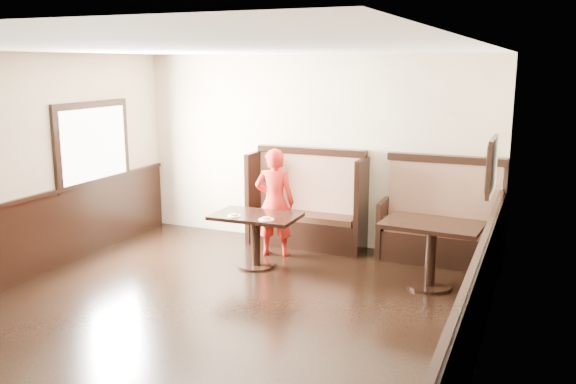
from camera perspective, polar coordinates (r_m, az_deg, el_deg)
The scene contains 9 objects.
ground at distance 6.40m, azimuth -9.18°, elevation -12.82°, with size 7.00×7.00×0.00m, color black.
room_shell at distance 6.53m, azimuth -10.29°, elevation -6.05°, with size 7.00×7.00×7.00m.
booth_main at distance 9.03m, azimuth 1.84°, elevation -1.74°, with size 1.75×0.72×1.45m.
booth_neighbor at distance 8.56m, azimuth 14.12°, elevation -3.21°, with size 1.65×0.72×1.45m.
table_main at distance 8.07m, azimuth -3.02°, elevation -3.27°, with size 1.13×0.72×0.72m.
table_neighbor at distance 7.52m, azimuth 13.28°, elevation -4.30°, with size 1.22×0.85×0.81m.
child at distance 8.50m, azimuth -1.25°, elevation -0.98°, with size 0.56×0.37×1.53m, color red.
pizza_plate_left at distance 7.95m, azimuth -5.08°, elevation -2.19°, with size 0.18×0.18×0.03m.
pizza_plate_right at distance 7.75m, azimuth -2.04°, elevation -2.53°, with size 0.20×0.20×0.04m.
Camera 1 is at (3.15, -4.89, 2.67)m, focal length 38.00 mm.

